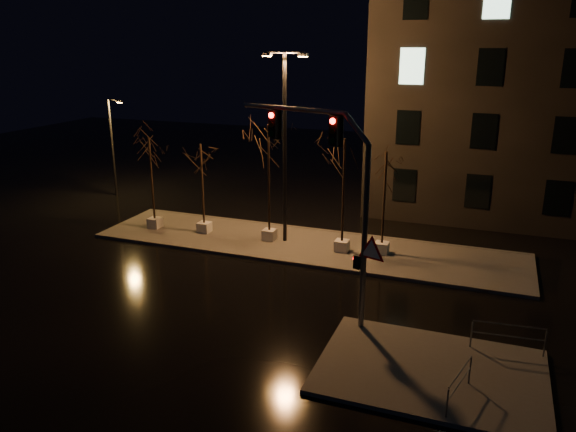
% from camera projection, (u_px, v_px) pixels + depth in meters
% --- Properties ---
extents(ground, '(90.00, 90.00, 0.00)m').
position_uv_depth(ground, '(257.00, 293.00, 23.40)').
color(ground, black).
rests_on(ground, ground).
extents(median, '(22.00, 5.00, 0.15)m').
position_uv_depth(median, '(304.00, 245.00, 28.74)').
color(median, '#4E4B46').
rests_on(median, ground).
extents(sidewalk_corner, '(7.00, 5.00, 0.15)m').
position_uv_depth(sidewalk_corner, '(430.00, 371.00, 17.73)').
color(sidewalk_corner, '#4E4B46').
rests_on(sidewalk_corner, ground).
extents(tree_0, '(1.80, 1.80, 5.15)m').
position_uv_depth(tree_0, '(150.00, 158.00, 30.13)').
color(tree_0, silver).
rests_on(tree_0, median).
extents(tree_1, '(1.80, 1.80, 4.97)m').
position_uv_depth(tree_1, '(201.00, 164.00, 29.41)').
color(tree_1, silver).
rests_on(tree_1, median).
extents(tree_2, '(1.80, 1.80, 6.17)m').
position_uv_depth(tree_2, '(268.00, 151.00, 27.96)').
color(tree_2, silver).
rests_on(tree_2, median).
extents(tree_3, '(1.80, 1.80, 5.75)m').
position_uv_depth(tree_3, '(344.00, 164.00, 26.48)').
color(tree_3, silver).
rests_on(tree_3, median).
extents(tree_4, '(1.80, 1.80, 5.18)m').
position_uv_depth(tree_4, '(385.00, 175.00, 26.32)').
color(tree_4, silver).
rests_on(tree_4, median).
extents(traffic_signal_mast, '(6.03, 1.96, 7.68)m').
position_uv_depth(traffic_signal_mast, '(335.00, 186.00, 19.64)').
color(traffic_signal_mast, '#56595E').
rests_on(traffic_signal_mast, sidewalk_corner).
extents(streetlight_main, '(2.37, 0.47, 9.47)m').
position_uv_depth(streetlight_main, '(285.00, 136.00, 27.60)').
color(streetlight_main, black).
rests_on(streetlight_main, median).
extents(streetlight_far, '(1.27, 0.35, 6.50)m').
position_uv_depth(streetlight_far, '(113.00, 143.00, 37.48)').
color(streetlight_far, black).
rests_on(streetlight_far, ground).
extents(guard_rail_a, '(2.34, 0.25, 1.01)m').
position_uv_depth(guard_rail_a, '(508.00, 334.00, 18.52)').
color(guard_rail_a, '#56595E').
rests_on(guard_rail_a, sidewalk_corner).
extents(guard_rail_b, '(0.53, 1.94, 0.95)m').
position_uv_depth(guard_rail_b, '(460.00, 381.00, 16.03)').
color(guard_rail_b, '#56595E').
rests_on(guard_rail_b, sidewalk_corner).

